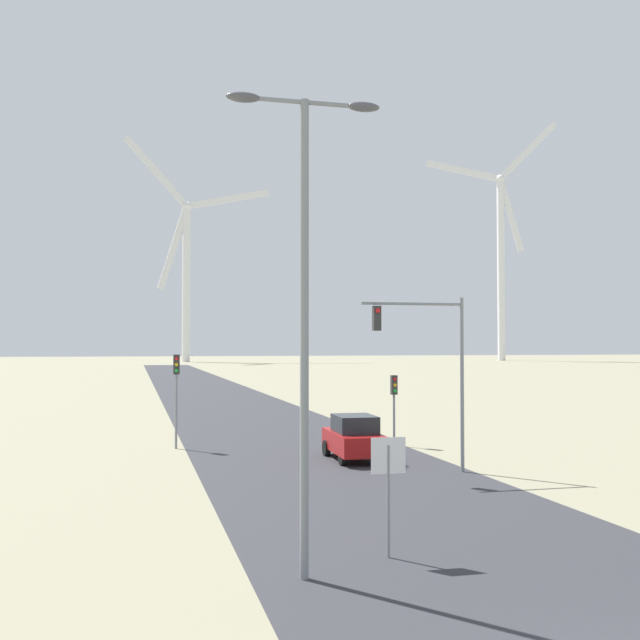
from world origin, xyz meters
The scene contains 9 objects.
road_surface centered at (0.00, 48.00, 0.00)m, with size 10.00×240.00×0.01m.
streetlamp centered at (-3.92, 6.58, 6.15)m, with size 3.23×0.32×9.79m.
stop_sign_near centered at (-1.78, 7.59, 1.86)m, with size 0.81×0.07×2.65m.
traffic_light_post_near_left centered at (-5.38, 26.32, 3.11)m, with size 0.28×0.34×4.26m.
traffic_light_post_near_right centered at (4.54, 24.86, 2.41)m, with size 0.28×0.34×3.28m.
traffic_light_mast_overhead centered at (3.28, 17.48, 4.53)m, with size 3.99×0.35×6.46m.
car_approaching centered at (1.50, 21.23, 0.91)m, with size 1.95×4.17×1.83m.
wind_turbine_left centered at (6.67, 199.57, 27.46)m, with size 40.54×5.00×61.08m.
wind_turbine_center centered at (98.67, 193.77, 33.22)m, with size 35.55×15.93×70.80m.
Camera 1 is at (-7.29, -8.22, 4.71)m, focal length 42.00 mm.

